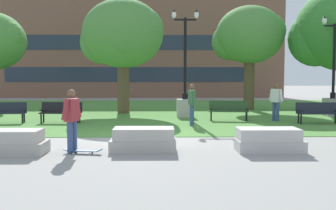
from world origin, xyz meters
TOP-DOWN VIEW (x-y plane):
  - ground_plane at (0.00, 0.00)m, footprint 140.00×140.00m
  - grass_lawn at (0.00, 10.00)m, footprint 40.00×20.00m
  - concrete_block_center at (-3.08, -2.71)m, footprint 1.80×0.90m
  - concrete_block_left at (0.43, -2.36)m, footprint 1.80×0.90m
  - concrete_block_right at (3.88, -2.51)m, footprint 1.80×0.90m
  - person_skateboarder at (-1.46, -2.65)m, footprint 0.38×0.98m
  - skateboard at (-1.15, -2.78)m, footprint 1.04×0.35m
  - park_bench_near_left at (-3.46, 4.12)m, footprint 1.82×0.61m
  - park_bench_near_right at (-5.88, 4.03)m, footprint 1.84×0.70m
  - park_bench_far_left at (7.70, 3.65)m, footprint 1.81×0.55m
  - park_bench_far_right at (4.05, 4.82)m, footprint 1.86×0.78m
  - lamp_post_center at (2.12, 6.33)m, footprint 1.32×0.80m
  - lamp_post_left at (9.75, 6.80)m, footprint 1.32×0.80m
  - tree_far_right at (6.22, 10.61)m, footprint 4.27×4.06m
  - tree_near_left at (-1.20, 8.62)m, footprint 4.65×4.43m
  - person_bystander_near_lawn at (6.16, 4.58)m, footprint 0.51×0.71m
  - person_bystander_far_lawn at (2.21, 3.12)m, footprint 0.33×0.63m
  - building_facade_distant at (-2.41, 24.50)m, footprint 30.12×1.03m

SIDE VIEW (x-z plane):
  - ground_plane at x=0.00m, z-range 0.00..0.00m
  - grass_lawn at x=0.00m, z-range 0.00..0.02m
  - skateboard at x=-1.15m, z-range 0.02..0.15m
  - concrete_block_center at x=-3.08m, z-range -0.01..0.63m
  - concrete_block_left at x=0.43m, z-range -0.01..0.63m
  - concrete_block_right at x=3.88m, z-range -0.01..0.63m
  - park_bench_near_left at x=-3.46m, z-range 0.09..0.99m
  - park_bench_near_right at x=-5.88m, z-range 0.09..0.99m
  - park_bench_far_left at x=7.70m, z-range 0.09..0.99m
  - park_bench_far_right at x=4.05m, z-range 0.09..0.99m
  - person_skateboarder at x=-1.46m, z-range 0.11..1.82m
  - person_bystander_far_lawn at x=2.21m, z-range 0.13..1.84m
  - person_bystander_near_lawn at x=6.16m, z-range 0.13..1.84m
  - lamp_post_left at x=9.75m, z-range -1.49..3.59m
  - lamp_post_center at x=2.12m, z-range -1.56..3.74m
  - tree_near_left at x=-1.20m, z-range 1.18..7.43m
  - tree_far_right at x=6.22m, z-range 1.33..7.58m
  - building_facade_distant at x=-2.41m, z-range -0.01..10.39m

